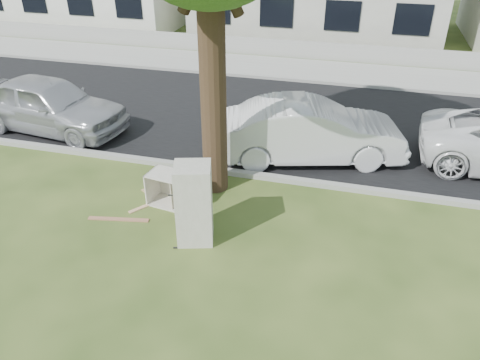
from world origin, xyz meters
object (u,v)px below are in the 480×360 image
(fridge, at_px, (194,204))
(car_center, at_px, (310,131))
(cabinet, at_px, (171,189))
(car_left, at_px, (49,104))

(fridge, relative_size, car_center, 0.35)
(cabinet, bearing_deg, car_left, 158.55)
(cabinet, distance_m, car_center, 3.83)
(fridge, distance_m, car_center, 4.19)
(cabinet, bearing_deg, car_center, 56.52)
(car_left, bearing_deg, fridge, -116.60)
(fridge, xyz_separation_m, cabinet, (-0.92, 1.02, -0.44))
(cabinet, relative_size, car_left, 0.21)
(fridge, relative_size, car_left, 0.36)
(cabinet, xyz_separation_m, car_left, (-4.70, 2.71, 0.40))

